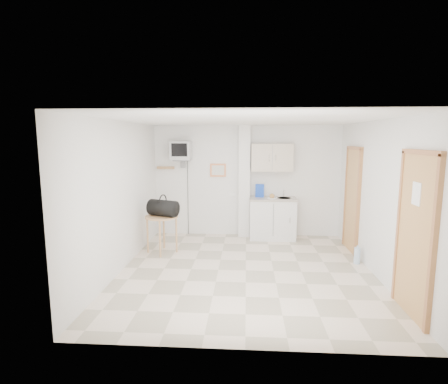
# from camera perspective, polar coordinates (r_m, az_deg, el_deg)

# --- Properties ---
(ground) EXTENTS (4.50, 4.50, 0.00)m
(ground) POSITION_cam_1_polar(r_m,az_deg,el_deg) (6.07, 3.58, -12.66)
(ground) COLOR beige
(ground) RESTS_ON ground
(room_envelope) EXTENTS (4.24, 4.54, 2.55)m
(room_envelope) POSITION_cam_1_polar(r_m,az_deg,el_deg) (5.79, 6.11, 1.99)
(room_envelope) COLOR white
(room_envelope) RESTS_ON ground
(kitchenette) EXTENTS (1.03, 0.58, 2.10)m
(kitchenette) POSITION_cam_1_polar(r_m,az_deg,el_deg) (7.81, 7.88, -1.75)
(kitchenette) COLOR silver
(kitchenette) RESTS_ON ground
(crt_television) EXTENTS (0.44, 0.45, 2.15)m
(crt_television) POSITION_cam_1_polar(r_m,az_deg,el_deg) (7.81, -7.01, 6.63)
(crt_television) COLOR slate
(crt_television) RESTS_ON ground
(round_table) EXTENTS (0.64, 0.64, 0.73)m
(round_table) POSITION_cam_1_polar(r_m,az_deg,el_deg) (6.89, -10.15, -4.66)
(round_table) COLOR tan
(round_table) RESTS_ON ground
(duffel_bag) EXTENTS (0.64, 0.50, 0.42)m
(duffel_bag) POSITION_cam_1_polar(r_m,az_deg,el_deg) (6.82, -9.91, -2.56)
(duffel_bag) COLOR black
(duffel_bag) RESTS_ON round_table
(water_bottle) EXTENTS (0.11, 0.11, 0.33)m
(water_bottle) POSITION_cam_1_polar(r_m,az_deg,el_deg) (6.75, 20.90, -9.66)
(water_bottle) COLOR #ABC8E2
(water_bottle) RESTS_ON ground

